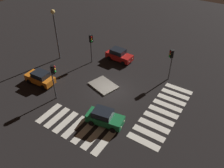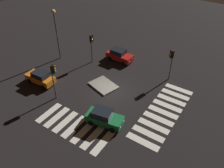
{
  "view_description": "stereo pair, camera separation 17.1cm",
  "coord_description": "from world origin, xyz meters",
  "px_view_note": "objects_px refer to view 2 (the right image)",
  "views": [
    {
      "loc": [
        11.26,
        -17.28,
        16.62
      ],
      "look_at": [
        0.0,
        0.0,
        1.0
      ],
      "focal_mm": 36.47,
      "sensor_mm": 36.0,
      "label": 1
    },
    {
      "loc": [
        11.4,
        -17.19,
        16.62
      ],
      "look_at": [
        0.0,
        0.0,
        1.0
      ],
      "focal_mm": 36.47,
      "sensor_mm": 36.0,
      "label": 2
    }
  ],
  "objects_px": {
    "car_orange": "(40,77)",
    "car_red": "(119,55)",
    "traffic_island": "(103,85)",
    "street_lamp": "(56,26)",
    "car_green": "(104,117)",
    "traffic_light_north": "(171,58)",
    "traffic_light_west": "(91,42)",
    "traffic_light_south": "(53,74)"
  },
  "relations": [
    {
      "from": "car_green",
      "to": "traffic_light_north",
      "type": "distance_m",
      "value": 10.87
    },
    {
      "from": "traffic_island",
      "to": "car_red",
      "type": "bearing_deg",
      "value": 104.67
    },
    {
      "from": "traffic_island",
      "to": "car_red",
      "type": "relative_size",
      "value": 0.96
    },
    {
      "from": "car_green",
      "to": "traffic_light_west",
      "type": "bearing_deg",
      "value": 123.08
    },
    {
      "from": "traffic_light_south",
      "to": "street_lamp",
      "type": "bearing_deg",
      "value": 86.87
    },
    {
      "from": "car_orange",
      "to": "traffic_light_south",
      "type": "height_order",
      "value": "traffic_light_south"
    },
    {
      "from": "traffic_island",
      "to": "traffic_light_west",
      "type": "distance_m",
      "value": 6.37
    },
    {
      "from": "traffic_light_north",
      "to": "traffic_light_west",
      "type": "height_order",
      "value": "traffic_light_north"
    },
    {
      "from": "traffic_island",
      "to": "street_lamp",
      "type": "bearing_deg",
      "value": 167.49
    },
    {
      "from": "traffic_light_south",
      "to": "car_orange",
      "type": "bearing_deg",
      "value": 120.45
    },
    {
      "from": "traffic_island",
      "to": "street_lamp",
      "type": "xyz_separation_m",
      "value": [
        -8.9,
        1.97,
        4.73
      ]
    },
    {
      "from": "traffic_light_north",
      "to": "traffic_light_south",
      "type": "relative_size",
      "value": 0.95
    },
    {
      "from": "traffic_light_south",
      "to": "car_green",
      "type": "bearing_deg",
      "value": -47.13
    },
    {
      "from": "traffic_island",
      "to": "traffic_light_south",
      "type": "relative_size",
      "value": 0.85
    },
    {
      "from": "car_orange",
      "to": "car_red",
      "type": "relative_size",
      "value": 0.98
    },
    {
      "from": "car_orange",
      "to": "car_red",
      "type": "bearing_deg",
      "value": -119.88
    },
    {
      "from": "car_red",
      "to": "street_lamp",
      "type": "relative_size",
      "value": 0.55
    },
    {
      "from": "traffic_light_north",
      "to": "traffic_light_west",
      "type": "distance_m",
      "value": 10.4
    },
    {
      "from": "car_red",
      "to": "traffic_light_north",
      "type": "bearing_deg",
      "value": -2.04
    },
    {
      "from": "car_red",
      "to": "traffic_light_south",
      "type": "bearing_deg",
      "value": -94.99
    },
    {
      "from": "car_orange",
      "to": "traffic_light_north",
      "type": "height_order",
      "value": "traffic_light_north"
    },
    {
      "from": "car_orange",
      "to": "street_lamp",
      "type": "relative_size",
      "value": 0.54
    },
    {
      "from": "traffic_light_north",
      "to": "traffic_light_west",
      "type": "relative_size",
      "value": 1.0
    },
    {
      "from": "traffic_island",
      "to": "car_green",
      "type": "relative_size",
      "value": 0.96
    },
    {
      "from": "traffic_light_south",
      "to": "traffic_island",
      "type": "bearing_deg",
      "value": 11.73
    },
    {
      "from": "car_green",
      "to": "street_lamp",
      "type": "height_order",
      "value": "street_lamp"
    },
    {
      "from": "car_orange",
      "to": "street_lamp",
      "type": "xyz_separation_m",
      "value": [
        -2.23,
        5.62,
        4.02
      ]
    },
    {
      "from": "car_red",
      "to": "car_green",
      "type": "relative_size",
      "value": 1.0
    },
    {
      "from": "car_orange",
      "to": "traffic_light_north",
      "type": "bearing_deg",
      "value": -146.32
    },
    {
      "from": "traffic_island",
      "to": "car_green",
      "type": "height_order",
      "value": "car_green"
    },
    {
      "from": "car_red",
      "to": "traffic_light_south",
      "type": "relative_size",
      "value": 0.89
    },
    {
      "from": "traffic_island",
      "to": "traffic_light_north",
      "type": "xyz_separation_m",
      "value": [
        5.87,
        5.49,
        3.02
      ]
    },
    {
      "from": "street_lamp",
      "to": "traffic_light_north",
      "type": "bearing_deg",
      "value": 13.41
    },
    {
      "from": "traffic_light_south",
      "to": "traffic_light_north",
      "type": "bearing_deg",
      "value": 3.73
    },
    {
      "from": "car_green",
      "to": "traffic_light_north",
      "type": "relative_size",
      "value": 0.94
    },
    {
      "from": "traffic_island",
      "to": "traffic_light_north",
      "type": "height_order",
      "value": "traffic_light_north"
    },
    {
      "from": "traffic_light_south",
      "to": "traffic_light_west",
      "type": "distance_m",
      "value": 8.26
    },
    {
      "from": "traffic_light_north",
      "to": "street_lamp",
      "type": "bearing_deg",
      "value": -38.36
    },
    {
      "from": "car_green",
      "to": "traffic_light_west",
      "type": "height_order",
      "value": "traffic_light_west"
    },
    {
      "from": "traffic_light_north",
      "to": "car_red",
      "type": "bearing_deg",
      "value": -56.45
    },
    {
      "from": "car_orange",
      "to": "car_red",
      "type": "xyz_separation_m",
      "value": [
        5.07,
        9.75,
        0.01
      ]
    },
    {
      "from": "car_red",
      "to": "traffic_light_south",
      "type": "height_order",
      "value": "traffic_light_south"
    }
  ]
}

